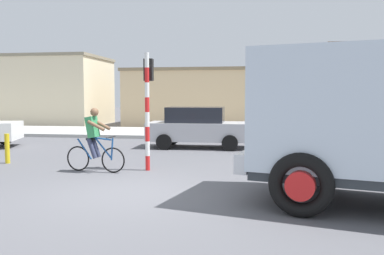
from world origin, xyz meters
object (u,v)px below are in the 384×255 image
cyclist (95,140)px  traffic_light_pole (148,95)px  car_white_mid (198,127)px  bollard_far (7,149)px

cyclist → traffic_light_pole: bearing=20.8°
car_white_mid → bollard_far: 6.93m
traffic_light_pole → bollard_far: traffic_light_pole is taller
car_white_mid → traffic_light_pole: bearing=-98.0°
traffic_light_pole → bollard_far: (-4.50, 0.39, -1.62)m
cyclist → bollard_far: size_ratio=1.91×
car_white_mid → bollard_far: size_ratio=4.47×
bollard_far → traffic_light_pole: bearing=-4.9°
cyclist → traffic_light_pole: size_ratio=0.54×
traffic_light_pole → bollard_far: bearing=175.1°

